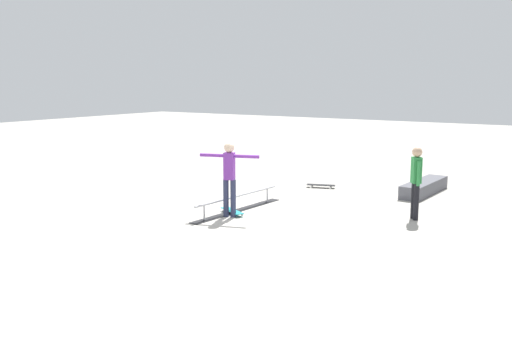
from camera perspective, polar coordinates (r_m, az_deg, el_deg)
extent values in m
plane|color=#ADA89E|center=(12.87, -0.40, -4.29)|extent=(60.00, 60.00, 0.00)
cube|color=black|center=(12.99, -1.86, -4.14)|extent=(3.09, 0.48, 0.01)
cylinder|color=#B7B7BC|center=(13.86, 1.18, -2.56)|extent=(0.04, 0.04, 0.35)
cylinder|color=#B7B7BC|center=(12.09, -5.36, -4.36)|extent=(0.04, 0.04, 0.35)
cylinder|color=#B7B7BC|center=(12.92, -1.87, -2.64)|extent=(2.91, 0.28, 0.05)
cube|color=#595960|center=(15.56, 16.95, -1.66)|extent=(2.34, 0.67, 0.35)
cylinder|color=#2D3351|center=(12.31, -2.37, -2.90)|extent=(0.16, 0.16, 0.85)
cylinder|color=#2D3351|center=(12.36, -3.11, -2.86)|extent=(0.16, 0.16, 0.85)
cube|color=purple|center=(12.20, -2.77, 0.46)|extent=(0.25, 0.27, 0.60)
sphere|color=beige|center=(12.14, -2.78, 2.40)|extent=(0.23, 0.23, 0.23)
cylinder|color=purple|center=(12.06, -0.99, 1.46)|extent=(0.25, 0.56, 0.08)
cylinder|color=purple|center=(12.29, -4.53, 1.58)|extent=(0.25, 0.56, 0.08)
cube|color=teal|center=(12.66, -2.48, -4.16)|extent=(0.55, 0.80, 0.02)
cylinder|color=white|center=(12.49, -1.43, -4.59)|extent=(0.05, 0.06, 0.05)
cylinder|color=white|center=(12.38, -2.37, -4.71)|extent=(0.05, 0.06, 0.05)
cylinder|color=white|center=(12.96, -2.58, -4.08)|extent=(0.05, 0.06, 0.05)
cylinder|color=white|center=(12.86, -3.49, -4.20)|extent=(0.05, 0.06, 0.05)
cylinder|color=black|center=(12.53, 16.19, -3.14)|extent=(0.16, 0.16, 0.81)
cylinder|color=black|center=(12.68, 15.95, -2.99)|extent=(0.16, 0.16, 0.81)
cube|color=#2D8C42|center=(12.48, 16.22, 0.04)|extent=(0.28, 0.27, 0.57)
sphere|color=tan|center=(12.42, 16.30, 1.84)|extent=(0.22, 0.22, 0.22)
cylinder|color=#2D8C42|center=(12.36, 16.42, -0.31)|extent=(0.10, 0.10, 0.54)
cylinder|color=#2D8C42|center=(12.62, 15.99, -0.09)|extent=(0.10, 0.10, 0.54)
cube|color=black|center=(15.81, 6.72, -1.49)|extent=(0.45, 0.82, 0.02)
cylinder|color=white|center=(15.90, 7.74, -1.65)|extent=(0.05, 0.06, 0.05)
cylinder|color=white|center=(15.68, 7.65, -1.80)|extent=(0.05, 0.06, 0.05)
cylinder|color=white|center=(15.97, 5.80, -1.56)|extent=(0.05, 0.06, 0.05)
cylinder|color=white|center=(15.74, 5.68, -1.72)|extent=(0.05, 0.06, 0.05)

